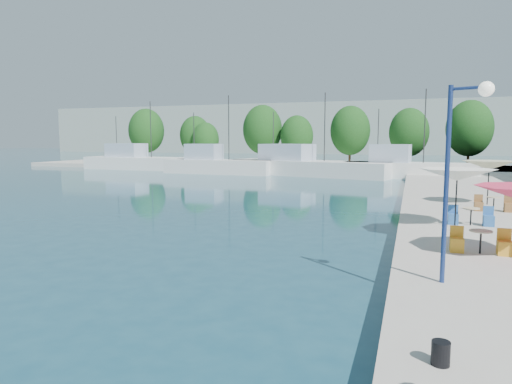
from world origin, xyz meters
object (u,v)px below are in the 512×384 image
(street_lamp, at_px, (462,147))
(trawler_02, at_px, (216,165))
(umbrella_white, at_px, (457,175))
(umbrella_cream, at_px, (489,165))
(trawler_04, at_px, (406,169))
(bollard, at_px, (441,353))
(trawler_03, at_px, (305,167))
(trawler_01, at_px, (139,162))

(street_lamp, bearing_deg, trawler_02, 140.55)
(umbrella_white, relative_size, umbrella_cream, 1.07)
(trawler_04, distance_m, bollard, 45.93)
(trawler_03, distance_m, trawler_04, 11.74)
(trawler_01, relative_size, trawler_02, 1.23)
(trawler_03, height_order, umbrella_white, trawler_03)
(trawler_03, xyz_separation_m, trawler_04, (11.72, -0.82, 0.00))
(trawler_03, bearing_deg, trawler_02, -160.88)
(trawler_03, relative_size, umbrella_cream, 7.16)
(trawler_03, bearing_deg, trawler_04, 10.62)
(bollard, bearing_deg, trawler_04, 91.36)
(umbrella_white, bearing_deg, trawler_01, 136.92)
(bollard, bearing_deg, trawler_02, 117.80)
(trawler_03, height_order, umbrella_cream, trawler_03)
(trawler_02, bearing_deg, bollard, -59.17)
(trawler_01, distance_m, trawler_02, 14.91)
(umbrella_white, height_order, umbrella_cream, umbrella_cream)
(trawler_01, bearing_deg, trawler_04, -3.59)
(umbrella_cream, xyz_separation_m, bollard, (-3.63, -21.01, -2.05))
(trawler_01, relative_size, umbrella_cream, 6.06)
(trawler_02, xyz_separation_m, street_lamp, (24.76, -41.24, 3.02))
(trawler_02, bearing_deg, trawler_04, 3.23)
(trawler_03, bearing_deg, bollard, -60.07)
(umbrella_cream, bearing_deg, trawler_04, 100.72)
(umbrella_cream, bearing_deg, bollard, -99.79)
(trawler_02, bearing_deg, trawler_03, 7.54)
(trawler_01, distance_m, umbrella_white, 54.39)
(trawler_02, relative_size, umbrella_cream, 4.95)
(street_lamp, bearing_deg, umbrella_white, 104.95)
(trawler_01, distance_m, umbrella_cream, 51.20)
(trawler_02, distance_m, umbrella_white, 41.55)
(trawler_02, xyz_separation_m, trawler_04, (23.08, 0.08, -0.00))
(umbrella_cream, relative_size, street_lamp, 0.58)
(umbrella_white, distance_m, street_lamp, 8.55)
(trawler_02, distance_m, bollard, 51.82)
(trawler_03, xyz_separation_m, street_lamp, (13.40, -42.13, 3.02))
(trawler_01, xyz_separation_m, trawler_03, (25.63, -3.42, -0.00))
(trawler_02, height_order, street_lamp, trawler_02)
(trawler_01, xyz_separation_m, trawler_02, (14.27, -4.32, 0.00))
(trawler_02, height_order, bollard, trawler_02)
(trawler_03, height_order, trawler_04, same)
(street_lamp, bearing_deg, trawler_04, 111.90)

